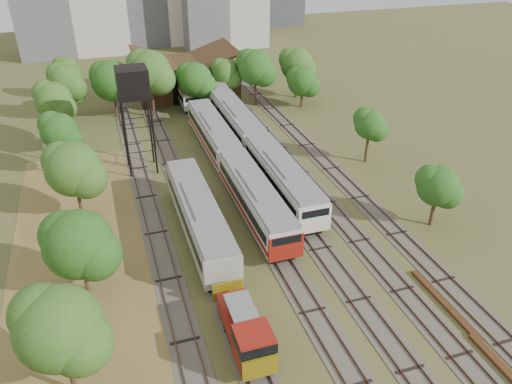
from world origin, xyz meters
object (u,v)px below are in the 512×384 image
object	(u,v)px
railcar_green_set	(237,122)
water_tower	(133,85)
shunter_locomotive	(246,333)
railcar_red_set	(232,163)

from	to	relation	value
railcar_green_set	water_tower	xyz separation A→B (m)	(-13.50, -6.06, 8.22)
water_tower	shunter_locomotive	bearing A→B (deg)	-83.51
railcar_red_set	shunter_locomotive	distance (m)	25.70
railcar_red_set	railcar_green_set	bearing A→B (deg)	71.26
water_tower	railcar_green_set	bearing A→B (deg)	24.19
shunter_locomotive	water_tower	distance (m)	32.14
railcar_red_set	shunter_locomotive	bearing A→B (deg)	-103.51
railcar_red_set	shunter_locomotive	world-z (taller)	railcar_red_set
railcar_green_set	water_tower	distance (m)	16.93
railcar_red_set	railcar_green_set	xyz separation A→B (m)	(4.00, 11.79, 0.07)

